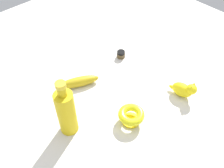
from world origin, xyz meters
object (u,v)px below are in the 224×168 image
at_px(bottle_tall, 66,112).
at_px(cat_figurine, 184,89).
at_px(nail_polish_jar, 121,54).
at_px(banana, 79,82).
at_px(bowl, 131,115).

bearing_deg(bottle_tall, cat_figurine, 66.73).
xyz_separation_m(bottle_tall, nail_polish_jar, (-0.18, 0.46, -0.09)).
distance_m(banana, bowl, 0.31).
distance_m(bottle_tall, banana, 0.25).
xyz_separation_m(cat_figurine, banana, (-0.37, -0.30, -0.02)).
height_order(nail_polish_jar, bowl, bowl).
height_order(bottle_tall, bowl, bottle_tall).
relative_size(banana, nail_polish_jar, 4.25).
relative_size(banana, bowl, 1.75).
distance_m(cat_figurine, nail_polish_jar, 0.38).
bearing_deg(cat_figurine, nail_polish_jar, -177.64).
xyz_separation_m(banana, bowl, (0.30, 0.03, 0.02)).
relative_size(bottle_tall, banana, 1.42).
bearing_deg(banana, bowl, -59.17).
xyz_separation_m(bottle_tall, banana, (-0.16, 0.18, -0.09)).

